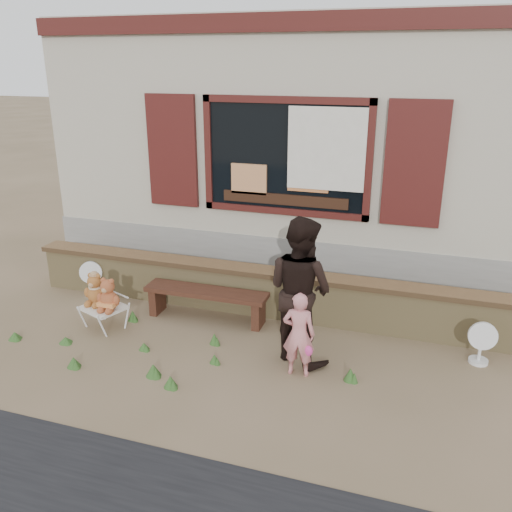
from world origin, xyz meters
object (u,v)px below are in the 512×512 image
(bench, at_px, (206,298))
(adult, at_px, (300,290))
(folding_chair, at_px, (104,308))
(teddy_bear_left, at_px, (95,288))
(child, at_px, (299,334))
(teddy_bear_right, at_px, (109,294))

(bench, xyz_separation_m, adult, (1.44, -0.58, 0.56))
(folding_chair, distance_m, adult, 2.70)
(folding_chair, relative_size, adult, 0.36)
(teddy_bear_left, relative_size, child, 0.44)
(bench, bearing_deg, teddy_bear_left, -155.92)
(teddy_bear_right, bearing_deg, adult, 23.44)
(child, bearing_deg, folding_chair, -10.36)
(teddy_bear_right, xyz_separation_m, adult, (2.50, 0.13, 0.34))
(teddy_bear_left, xyz_separation_m, teddy_bear_right, (0.26, -0.10, 0.00))
(bench, height_order, adult, adult)
(child, relative_size, adult, 0.57)
(folding_chair, height_order, child, child)
(teddy_bear_right, height_order, child, child)
(teddy_bear_right, relative_size, child, 0.44)
(teddy_bear_right, distance_m, adult, 2.52)
(teddy_bear_left, bearing_deg, child, 13.72)
(teddy_bear_right, relative_size, adult, 0.25)
(folding_chair, height_order, teddy_bear_right, teddy_bear_right)
(child, bearing_deg, adult, -81.08)
(bench, xyz_separation_m, child, (1.53, -0.95, 0.18))
(teddy_bear_right, xyz_separation_m, child, (2.58, -0.24, -0.03))
(folding_chair, xyz_separation_m, adult, (2.63, 0.08, 0.59))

